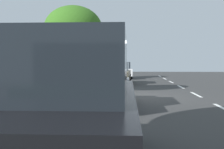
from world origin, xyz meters
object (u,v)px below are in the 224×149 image
parked_sedan_tan_second (117,73)px  bicycle_at_curb (103,84)px  parked_sedan_grey_mid (105,85)px  street_tree_near_cyclist (98,40)px  street_tree_mid_block (73,29)px  fire_hydrant (95,76)px  parked_sedan_white_nearest (121,70)px  parked_suv_black_far (66,107)px  cyclist_with_backpack (99,72)px

parked_sedan_tan_second → bicycle_at_curb: size_ratio=2.54×
parked_sedan_grey_mid → bicycle_at_curb: bearing=-84.0°
parked_sedan_tan_second → street_tree_near_cyclist: 6.46m
parked_sedan_tan_second → street_tree_mid_block: 6.96m
street_tree_near_cyclist → fire_hydrant: street_tree_near_cyclist is taller
parked_sedan_white_nearest → bicycle_at_curb: parked_sedan_white_nearest is taller
parked_sedan_white_nearest → parked_suv_black_far: size_ratio=0.96×
fire_hydrant → parked_sedan_grey_mid: bearing=98.9°
cyclist_with_backpack → fire_hydrant: cyclist_with_backpack is taller
parked_sedan_grey_mid → parked_sedan_white_nearest: bearing=-90.6°
cyclist_with_backpack → parked_sedan_tan_second: bearing=-100.2°
parked_sedan_tan_second → parked_sedan_grey_mid: size_ratio=1.02×
bicycle_at_curb → fire_hydrant: 4.08m
parked_suv_black_far → street_tree_mid_block: bearing=-79.9°
parked_sedan_tan_second → street_tree_mid_block: (1.98, 6.20, 2.47)m
parked_sedan_tan_second → cyclist_with_backpack: 4.68m
parked_sedan_grey_mid → bicycle_at_curb: size_ratio=2.50×
parked_suv_black_far → fire_hydrant: parked_suv_black_far is taller
parked_sedan_white_nearest → street_tree_near_cyclist: bearing=27.3°
parked_sedan_white_nearest → parked_sedan_grey_mid: 16.86m
parked_sedan_tan_second → parked_sedan_white_nearest: bearing=-91.0°
parked_sedan_white_nearest → cyclist_with_backpack: cyclist_with_backpack is taller
parked_suv_black_far → street_tree_mid_block: 11.17m
parked_sedan_grey_mid → cyclist_with_backpack: size_ratio=2.58×
parked_sedan_tan_second → street_tree_near_cyclist: bearing=-70.3°
parked_sedan_white_nearest → street_tree_near_cyclist: street_tree_near_cyclist is taller
parked_sedan_white_nearest → bicycle_at_curb: 11.68m
parked_sedan_tan_second → parked_suv_black_far: size_ratio=0.95×
parked_sedan_white_nearest → parked_suv_black_far: (0.19, 23.59, 0.27)m
cyclist_with_backpack → street_tree_near_cyclist: bearing=-83.5°
parked_suv_black_far → fire_hydrant: 15.99m
parked_sedan_tan_second → bicycle_at_curb: parked_sedan_tan_second is taller
street_tree_mid_block → fire_hydrant: 5.79m
parked_sedan_tan_second → cyclist_with_backpack: size_ratio=2.62×
parked_suv_black_far → street_tree_near_cyclist: size_ratio=1.04×
parked_sedan_grey_mid → street_tree_mid_block: street_tree_mid_block is taller
parked_sedan_white_nearest → bicycle_at_curb: (0.73, 11.65, -0.37)m
bicycle_at_curb → street_tree_near_cyclist: size_ratio=0.39×
parked_sedan_tan_second → fire_hydrant: bearing=35.4°
street_tree_mid_block → bicycle_at_curb: bearing=-140.0°
parked_sedan_tan_second → parked_sedan_grey_mid: (0.06, 10.25, 0.00)m
parked_suv_black_far → street_tree_mid_block: (1.91, -10.78, 2.20)m
parked_suv_black_far → cyclist_with_backpack: 12.41m
street_tree_near_cyclist → fire_hydrant: 7.20m
parked_suv_black_far → street_tree_mid_block: size_ratio=1.11×
parked_suv_black_far → cyclist_with_backpack: parked_suv_black_far is taller
parked_sedan_grey_mid → cyclist_with_backpack: cyclist_with_backpack is taller
cyclist_with_backpack → fire_hydrant: (0.67, -3.53, -0.45)m
bicycle_at_curb → street_tree_mid_block: (1.38, 1.16, 2.84)m
bicycle_at_curb → parked_sedan_tan_second: bearing=-96.8°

